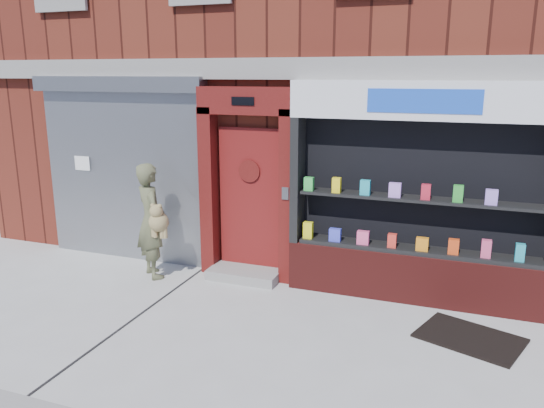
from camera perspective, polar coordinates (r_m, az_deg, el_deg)
The scene contains 7 objects.
ground at distance 6.60m, azimuth -2.73°, elevation -14.05°, with size 80.00×80.00×0.00m, color #9E9E99.
building at distance 11.61m, azimuth 9.21°, elevation 18.25°, with size 12.00×8.16×8.00m.
shutter_bay at distance 9.11m, azimuth -15.70°, elevation 4.74°, with size 3.10×0.30×3.04m.
red_door_bay at distance 8.00m, azimuth -2.62°, elevation 2.13°, with size 1.52×0.58×2.90m.
pharmacy_bay at distance 7.39m, azimuth 15.38°, elevation -0.03°, with size 3.50×0.41×3.00m.
woman at distance 8.30m, azimuth -12.83°, elevation -1.76°, with size 0.79×0.74×1.79m.
doormat at distance 6.94m, azimuth 20.51°, elevation -13.33°, with size 1.15×0.80×0.03m, color black.
Camera 1 is at (2.29, -5.35, 3.09)m, focal length 35.00 mm.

